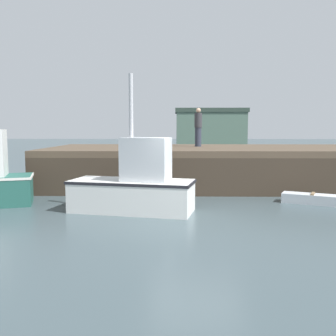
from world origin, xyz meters
The scene contains 6 objects.
ground centered at (0.00, 0.00, -0.05)m, with size 120.00×160.00×0.10m.
pier centered at (1.37, 6.36, 1.35)m, with size 14.84×6.14×1.65m.
fishing_boat_near_right centered at (-1.74, 1.27, 0.78)m, with size 3.87×2.13×4.05m.
rowboat centered at (3.97, 2.57, 0.16)m, with size 1.99×1.35×0.36m.
dockworker centered at (0.48, 7.47, 2.53)m, with size 0.34×0.34×1.73m.
warehouse centered at (3.88, 39.10, 2.48)m, with size 8.86×6.36×4.93m.
Camera 1 is at (-0.56, -9.85, 2.47)m, focal length 40.70 mm.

